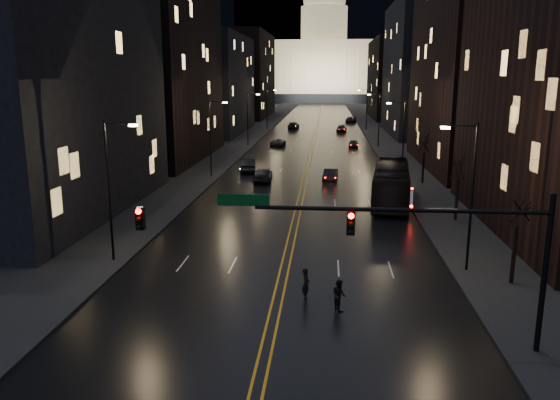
% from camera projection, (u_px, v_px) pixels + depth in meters
% --- Properties ---
extents(ground, '(900.00, 900.00, 0.00)m').
position_uv_depth(ground, '(268.00, 343.00, 24.22)').
color(ground, black).
rests_on(ground, ground).
extents(road, '(20.00, 320.00, 0.02)m').
position_uv_depth(road, '(319.00, 120.00, 150.55)').
color(road, black).
rests_on(road, ground).
extents(sidewalk_left, '(8.00, 320.00, 0.16)m').
position_uv_depth(sidewalk_left, '(268.00, 119.00, 151.71)').
color(sidewalk_left, black).
rests_on(sidewalk_left, ground).
extents(sidewalk_right, '(8.00, 320.00, 0.16)m').
position_uv_depth(sidewalk_right, '(370.00, 120.00, 149.36)').
color(sidewalk_right, black).
rests_on(sidewalk_right, ground).
extents(center_line, '(0.62, 320.00, 0.01)m').
position_uv_depth(center_line, '(319.00, 120.00, 150.55)').
color(center_line, orange).
rests_on(center_line, road).
extents(building_left_near, '(12.00, 28.00, 22.00)m').
position_uv_depth(building_left_near, '(43.00, 84.00, 44.94)').
color(building_left_near, black).
rests_on(building_left_near, ground).
extents(building_left_mid, '(12.00, 30.00, 28.00)m').
position_uv_depth(building_left_mid, '(159.00, 59.00, 75.38)').
color(building_left_mid, black).
rests_on(building_left_mid, ground).
extents(building_left_far, '(12.00, 34.00, 20.00)m').
position_uv_depth(building_left_far, '(215.00, 85.00, 113.19)').
color(building_left_far, black).
rests_on(building_left_far, ground).
extents(building_left_dist, '(12.00, 40.00, 24.00)m').
position_uv_depth(building_left_dist, '(248.00, 75.00, 159.39)').
color(building_left_dist, black).
rests_on(building_left_dist, ground).
extents(building_right_tall, '(12.00, 30.00, 38.00)m').
position_uv_depth(building_right_tall, '(481.00, 15.00, 66.86)').
color(building_right_tall, black).
rests_on(building_right_tall, ground).
extents(building_right_mid, '(12.00, 34.00, 26.00)m').
position_uv_depth(building_right_mid, '(421.00, 70.00, 109.00)').
color(building_right_mid, black).
rests_on(building_right_mid, ground).
extents(building_right_dist, '(12.00, 40.00, 22.00)m').
position_uv_depth(building_right_dist, '(393.00, 79.00, 156.09)').
color(building_right_dist, black).
rests_on(building_right_dist, ground).
extents(capitol, '(90.00, 50.00, 58.50)m').
position_uv_depth(capitol, '(323.00, 65.00, 263.39)').
color(capitol, black).
rests_on(capitol, ground).
extents(traffic_signal, '(17.29, 0.45, 7.00)m').
position_uv_depth(traffic_signal, '(409.00, 236.00, 22.60)').
color(traffic_signal, black).
rests_on(traffic_signal, ground).
extents(streetlamp_right_near, '(2.13, 0.25, 9.00)m').
position_uv_depth(streetlamp_right_near, '(469.00, 190.00, 31.91)').
color(streetlamp_right_near, black).
rests_on(streetlamp_right_near, ground).
extents(streetlamp_left_near, '(2.13, 0.25, 9.00)m').
position_uv_depth(streetlamp_left_near, '(111.00, 184.00, 33.73)').
color(streetlamp_left_near, black).
rests_on(streetlamp_left_near, ground).
extents(streetlamp_right_mid, '(2.13, 0.25, 9.00)m').
position_uv_depth(streetlamp_right_mid, '(402.00, 136.00, 61.07)').
color(streetlamp_right_mid, black).
rests_on(streetlamp_right_mid, ground).
extents(streetlamp_left_mid, '(2.13, 0.25, 9.00)m').
position_uv_depth(streetlamp_left_mid, '(212.00, 134.00, 62.88)').
color(streetlamp_left_mid, black).
rests_on(streetlamp_left_mid, ground).
extents(streetlamp_right_far, '(2.13, 0.25, 9.00)m').
position_uv_depth(streetlamp_right_far, '(378.00, 117.00, 90.22)').
color(streetlamp_right_far, black).
rests_on(streetlamp_right_far, ground).
extents(streetlamp_left_far, '(2.13, 0.25, 9.00)m').
position_uv_depth(streetlamp_left_far, '(249.00, 116.00, 92.04)').
color(streetlamp_left_far, black).
rests_on(streetlamp_left_far, ground).
extents(streetlamp_right_dist, '(2.13, 0.25, 9.00)m').
position_uv_depth(streetlamp_right_dist, '(366.00, 107.00, 119.37)').
color(streetlamp_right_dist, black).
rests_on(streetlamp_right_dist, ground).
extents(streetlamp_left_dist, '(2.13, 0.25, 9.00)m').
position_uv_depth(streetlamp_left_dist, '(268.00, 107.00, 121.19)').
color(streetlamp_left_dist, black).
rests_on(streetlamp_left_dist, ground).
extents(tree_right_near, '(2.40, 2.40, 6.65)m').
position_uv_depth(tree_right_near, '(518.00, 208.00, 29.91)').
color(tree_right_near, black).
rests_on(tree_right_near, ground).
extents(tree_right_mid, '(2.40, 2.40, 6.65)m').
position_uv_depth(tree_right_mid, '(459.00, 167.00, 43.51)').
color(tree_right_mid, black).
rests_on(tree_right_mid, ground).
extents(tree_right_far, '(2.40, 2.40, 6.65)m').
position_uv_depth(tree_right_far, '(425.00, 143.00, 59.06)').
color(tree_right_far, black).
rests_on(tree_right_far, ground).
extents(bus, '(4.65, 13.52, 3.69)m').
position_uv_depth(bus, '(391.00, 183.00, 50.80)').
color(bus, black).
rests_on(bus, ground).
extents(oncoming_car_a, '(2.12, 4.91, 1.65)m').
position_uv_depth(oncoming_car_a, '(263.00, 174.00, 61.39)').
color(oncoming_car_a, black).
rests_on(oncoming_car_a, ground).
extents(oncoming_car_b, '(2.40, 5.33, 1.70)m').
position_uv_depth(oncoming_car_b, '(248.00, 165.00, 67.86)').
color(oncoming_car_b, black).
rests_on(oncoming_car_b, ground).
extents(oncoming_car_c, '(2.58, 4.85, 1.30)m').
position_uv_depth(oncoming_car_c, '(278.00, 142.00, 93.20)').
color(oncoming_car_c, black).
rests_on(oncoming_car_c, ground).
extents(oncoming_car_d, '(2.62, 5.54, 1.56)m').
position_uv_depth(oncoming_car_d, '(294.00, 125.00, 124.22)').
color(oncoming_car_d, black).
rests_on(oncoming_car_d, ground).
extents(receding_car_a, '(1.83, 4.27, 1.37)m').
position_uv_depth(receding_car_a, '(330.00, 175.00, 61.83)').
color(receding_car_a, black).
rests_on(receding_car_a, ground).
extents(receding_car_b, '(1.85, 4.08, 1.36)m').
position_uv_depth(receding_car_b, '(354.00, 144.00, 90.73)').
color(receding_car_b, black).
rests_on(receding_car_b, ground).
extents(receding_car_c, '(2.45, 5.15, 1.45)m').
position_uv_depth(receding_car_c, '(342.00, 129.00, 116.45)').
color(receding_car_c, black).
rests_on(receding_car_c, ground).
extents(receding_car_d, '(3.03, 5.81, 1.56)m').
position_uv_depth(receding_car_d, '(351.00, 120.00, 140.80)').
color(receding_car_d, black).
rests_on(receding_car_d, ground).
extents(pedestrian_a, '(0.49, 0.68, 1.74)m').
position_uv_depth(pedestrian_a, '(306.00, 284.00, 28.77)').
color(pedestrian_a, black).
rests_on(pedestrian_a, ground).
extents(pedestrian_b, '(0.75, 0.90, 1.62)m').
position_uv_depth(pedestrian_b, '(339.00, 295.00, 27.49)').
color(pedestrian_b, black).
rests_on(pedestrian_b, ground).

